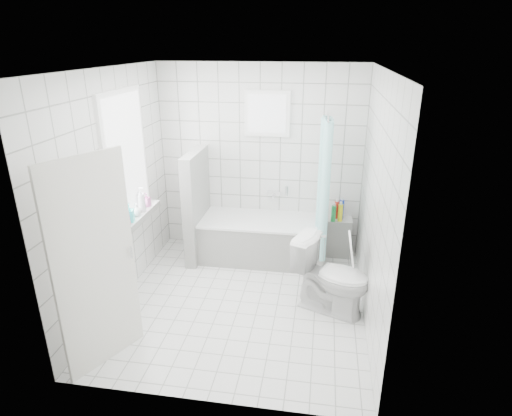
# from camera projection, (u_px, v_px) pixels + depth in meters

# --- Properties ---
(ground) EXTENTS (3.00, 3.00, 0.00)m
(ground) POSITION_uv_depth(u_px,v_px,m) (241.00, 302.00, 5.00)
(ground) COLOR white
(ground) RESTS_ON ground
(ceiling) EXTENTS (3.00, 3.00, 0.00)m
(ceiling) POSITION_uv_depth(u_px,v_px,m) (237.00, 68.00, 4.05)
(ceiling) COLOR white
(ceiling) RESTS_ON ground
(wall_back) EXTENTS (2.80, 0.02, 2.60)m
(wall_back) POSITION_uv_depth(u_px,v_px,m) (260.00, 161.00, 5.90)
(wall_back) COLOR white
(wall_back) RESTS_ON ground
(wall_front) EXTENTS (2.80, 0.02, 2.60)m
(wall_front) POSITION_uv_depth(u_px,v_px,m) (199.00, 266.00, 3.14)
(wall_front) COLOR white
(wall_front) RESTS_ON ground
(wall_left) EXTENTS (0.02, 3.00, 2.60)m
(wall_left) POSITION_uv_depth(u_px,v_px,m) (115.00, 190.00, 4.73)
(wall_left) COLOR white
(wall_left) RESTS_ON ground
(wall_right) EXTENTS (0.02, 3.00, 2.60)m
(wall_right) POSITION_uv_depth(u_px,v_px,m) (375.00, 205.00, 4.32)
(wall_right) COLOR white
(wall_right) RESTS_ON ground
(window_left) EXTENTS (0.01, 0.90, 1.40)m
(window_left) POSITION_uv_depth(u_px,v_px,m) (127.00, 157.00, 4.89)
(window_left) COLOR white
(window_left) RESTS_ON wall_left
(window_back) EXTENTS (0.50, 0.01, 0.50)m
(window_back) POSITION_uv_depth(u_px,v_px,m) (267.00, 114.00, 5.61)
(window_back) COLOR white
(window_back) RESTS_ON wall_back
(window_sill) EXTENTS (0.18, 1.02, 0.08)m
(window_sill) POSITION_uv_depth(u_px,v_px,m) (138.00, 217.00, 5.15)
(window_sill) COLOR white
(window_sill) RESTS_ON wall_left
(door) EXTENTS (0.40, 0.73, 2.00)m
(door) POSITION_uv_depth(u_px,v_px,m) (95.00, 266.00, 3.76)
(door) COLOR silver
(door) RESTS_ON ground
(bathtub) EXTENTS (1.69, 0.77, 0.58)m
(bathtub) POSITION_uv_depth(u_px,v_px,m) (263.00, 239.00, 5.91)
(bathtub) COLOR white
(bathtub) RESTS_ON ground
(partition_wall) EXTENTS (0.15, 0.85, 1.50)m
(partition_wall) POSITION_uv_depth(u_px,v_px,m) (197.00, 205.00, 5.83)
(partition_wall) COLOR white
(partition_wall) RESTS_ON ground
(tiled_ledge) EXTENTS (0.40, 0.24, 0.55)m
(tiled_ledge) POSITION_uv_depth(u_px,v_px,m) (336.00, 237.00, 6.00)
(tiled_ledge) COLOR white
(tiled_ledge) RESTS_ON ground
(toilet) EXTENTS (0.95, 0.75, 0.85)m
(toilet) POSITION_uv_depth(u_px,v_px,m) (332.00, 276.00, 4.71)
(toilet) COLOR white
(toilet) RESTS_ON ground
(curtain_rod) EXTENTS (0.02, 0.80, 0.02)m
(curtain_rod) POSITION_uv_depth(u_px,v_px,m) (328.00, 116.00, 5.15)
(curtain_rod) COLOR silver
(curtain_rod) RESTS_ON wall_back
(shower_curtain) EXTENTS (0.14, 0.48, 1.78)m
(shower_curtain) POSITION_uv_depth(u_px,v_px,m) (324.00, 190.00, 5.36)
(shower_curtain) COLOR #48D5CC
(shower_curtain) RESTS_ON curtain_rod
(tub_faucet) EXTENTS (0.18, 0.06, 0.06)m
(tub_faucet) POSITION_uv_depth(u_px,v_px,m) (274.00, 193.00, 6.00)
(tub_faucet) COLOR silver
(tub_faucet) RESTS_ON wall_back
(sill_bottles) EXTENTS (0.17, 0.74, 0.32)m
(sill_bottles) POSITION_uv_depth(u_px,v_px,m) (134.00, 207.00, 4.99)
(sill_bottles) COLOR white
(sill_bottles) RESTS_ON window_sill
(ledge_bottles) EXTENTS (0.17, 0.18, 0.28)m
(ledge_bottles) POSITION_uv_depth(u_px,v_px,m) (338.00, 211.00, 5.83)
(ledge_bottles) COLOR #1637B7
(ledge_bottles) RESTS_ON tiled_ledge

